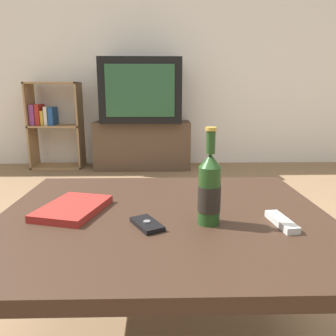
% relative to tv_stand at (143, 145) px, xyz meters
% --- Properties ---
extents(back_wall, '(8.00, 0.05, 2.60)m').
position_rel_tv_stand_xyz_m(back_wall, '(0.22, 0.28, 1.03)').
color(back_wall, silver).
rests_on(back_wall, ground_plane).
extents(coffee_table, '(1.06, 0.89, 0.49)m').
position_rel_tv_stand_xyz_m(coffee_table, '(0.22, -2.75, 0.15)').
color(coffee_table, '#332116').
rests_on(coffee_table, ground_plane).
extents(tv_stand, '(1.08, 0.41, 0.54)m').
position_rel_tv_stand_xyz_m(tv_stand, '(0.00, 0.00, 0.00)').
color(tv_stand, '#4C3828').
rests_on(tv_stand, ground_plane).
extents(television, '(0.87, 0.59, 0.68)m').
position_rel_tv_stand_xyz_m(television, '(0.00, -0.00, 0.61)').
color(television, black).
rests_on(television, tv_stand).
extents(bookshelf, '(0.58, 0.30, 0.97)m').
position_rel_tv_stand_xyz_m(bookshelf, '(-1.04, 0.06, 0.25)').
color(bookshelf, '#99754C').
rests_on(bookshelf, ground_plane).
extents(beer_bottle, '(0.07, 0.07, 0.29)m').
position_rel_tv_stand_xyz_m(beer_bottle, '(0.35, -2.83, 0.32)').
color(beer_bottle, '#1E4219').
rests_on(beer_bottle, coffee_table).
extents(cell_phone, '(0.11, 0.13, 0.02)m').
position_rel_tv_stand_xyz_m(cell_phone, '(0.16, -2.85, 0.23)').
color(cell_phone, black).
rests_on(cell_phone, coffee_table).
extents(remote_control, '(0.06, 0.15, 0.02)m').
position_rel_tv_stand_xyz_m(remote_control, '(0.56, -2.85, 0.23)').
color(remote_control, beige).
rests_on(remote_control, coffee_table).
extents(table_book, '(0.23, 0.28, 0.02)m').
position_rel_tv_stand_xyz_m(table_book, '(-0.08, -2.73, 0.23)').
color(table_book, maroon).
rests_on(table_book, coffee_table).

